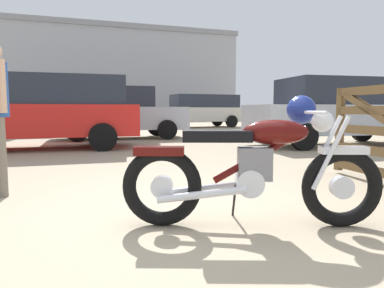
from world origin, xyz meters
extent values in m
plane|color=gray|center=(0.00, 0.00, 0.00)|extent=(80.00, 80.00, 0.00)
torus|color=black|center=(1.07, -0.48, 0.32)|extent=(0.64, 0.30, 0.64)
cylinder|color=silver|center=(1.07, -0.48, 0.32)|extent=(0.20, 0.13, 0.18)
torus|color=black|center=(-0.30, -0.03, 0.32)|extent=(0.64, 0.30, 0.64)
cylinder|color=silver|center=(-0.30, -0.03, 0.32)|extent=(0.20, 0.13, 0.18)
cube|color=silver|center=(1.07, -0.48, 0.62)|extent=(0.38, 0.24, 0.06)
cube|color=#4C0C0A|center=(-0.32, -0.03, 0.61)|extent=(0.42, 0.25, 0.07)
cylinder|color=silver|center=(0.97, -0.37, 0.60)|extent=(0.28, 0.12, 0.58)
cylinder|color=silver|center=(0.92, -0.52, 0.60)|extent=(0.28, 0.12, 0.58)
sphere|color=silver|center=(0.90, -0.43, 0.85)|extent=(0.17, 0.17, 0.17)
cylinder|color=silver|center=(0.83, -0.41, 0.92)|extent=(0.22, 0.60, 0.03)
sphere|color=navy|center=(0.92, -0.12, 0.94)|extent=(0.25, 0.25, 0.25)
cylinder|color=#4C0C0A|center=(0.44, -0.28, 0.58)|extent=(0.74, 0.29, 0.47)
ellipsoid|color=#4C0C0A|center=(0.55, -0.32, 0.76)|extent=(0.56, 0.37, 0.20)
cube|color=black|center=(0.12, -0.17, 0.73)|extent=(0.58, 0.36, 0.09)
cube|color=slate|center=(0.40, -0.27, 0.51)|extent=(0.30, 0.25, 0.26)
cylinder|color=silver|center=(0.36, -0.25, 0.36)|extent=(0.27, 0.26, 0.22)
cylinder|color=silver|center=(0.03, -0.04, 0.28)|extent=(0.69, 0.28, 0.14)
cylinder|color=silver|center=(-0.03, -0.23, 0.28)|extent=(0.69, 0.28, 0.14)
cylinder|color=black|center=(0.32, -0.06, 0.16)|extent=(0.09, 0.23, 0.33)
cube|color=brown|center=(2.70, 1.49, 0.65)|extent=(0.09, 0.10, 1.20)
cylinder|color=#706656|center=(-1.74, 1.40, 0.43)|extent=(0.12, 0.12, 0.86)
cylinder|color=tan|center=(-1.68, 1.32, 1.18)|extent=(0.08, 0.08, 0.55)
cylinder|color=black|center=(-2.56, 12.23, 0.30)|extent=(0.60, 0.21, 0.60)
cylinder|color=black|center=(-2.51, 10.59, 0.30)|extent=(0.60, 0.21, 0.60)
cube|color=#ADB2BC|center=(-3.73, 11.38, 0.68)|extent=(3.94, 1.74, 0.76)
cylinder|color=black|center=(-0.47, 5.38, 0.32)|extent=(0.64, 0.22, 0.64)
cylinder|color=black|center=(-0.46, 7.14, 0.32)|extent=(0.64, 0.22, 0.64)
cube|color=red|center=(-1.97, 6.28, 0.69)|extent=(4.72, 1.81, 0.74)
cube|color=#232833|center=(-1.67, 6.28, 1.40)|extent=(3.52, 1.63, 0.68)
cylinder|color=black|center=(3.69, 14.17, 0.32)|extent=(0.65, 0.26, 0.64)
cylinder|color=black|center=(3.56, 15.92, 0.32)|extent=(0.65, 0.26, 0.64)
cylinder|color=black|center=(6.68, 14.39, 0.32)|extent=(0.65, 0.26, 0.64)
cylinder|color=black|center=(6.55, 16.15, 0.32)|extent=(0.65, 0.26, 0.64)
cube|color=beige|center=(5.12, 15.16, 0.69)|extent=(4.82, 2.10, 0.74)
cube|color=#232833|center=(5.42, 15.18, 1.40)|extent=(3.61, 1.86, 0.68)
cylinder|color=black|center=(1.64, 9.69, 0.31)|extent=(0.62, 0.20, 0.62)
cylinder|color=black|center=(1.63, 7.97, 0.31)|extent=(0.62, 0.20, 0.62)
cylinder|color=black|center=(-1.06, 9.70, 0.31)|extent=(0.62, 0.20, 0.62)
cylinder|color=black|center=(-1.07, 7.98, 0.31)|extent=(0.62, 0.20, 0.62)
cube|color=#ADB2BC|center=(0.28, 8.83, 0.67)|extent=(4.20, 1.73, 0.72)
cube|color=#232833|center=(0.28, 8.83, 1.35)|extent=(2.00, 1.57, 0.64)
cylinder|color=black|center=(3.95, 4.12, 0.32)|extent=(0.65, 0.25, 0.64)
cylinder|color=black|center=(4.08, 5.88, 0.32)|extent=(0.65, 0.25, 0.64)
cylinder|color=black|center=(7.07, 5.67, 0.32)|extent=(0.65, 0.25, 0.64)
cube|color=#ADB2BC|center=(5.51, 4.90, 0.69)|extent=(4.81, 2.08, 0.74)
cube|color=#232833|center=(5.81, 4.88, 1.40)|extent=(3.60, 1.84, 0.68)
cube|color=#9EA0A8|center=(3.35, 36.91, 4.46)|extent=(23.82, 8.98, 8.92)
cube|color=gray|center=(3.35, 36.91, 9.17)|extent=(24.13, 9.29, 0.50)
camera|label=1|loc=(-0.89, -2.74, 0.94)|focal=32.64mm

